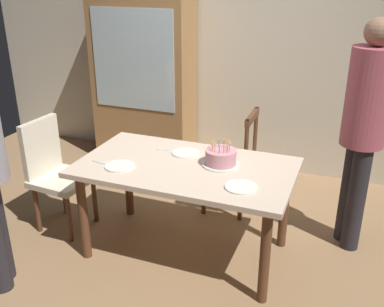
{
  "coord_description": "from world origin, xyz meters",
  "views": [
    {
      "loc": [
        1.11,
        -2.74,
        2.1
      ],
      "look_at": [
        0.05,
        0.0,
        0.85
      ],
      "focal_mm": 41.32,
      "sensor_mm": 36.0,
      "label": 1
    }
  ],
  "objects_px": {
    "chair_spindle_back": "(231,164)",
    "chair_upholstered": "(54,169)",
    "dining_table": "(186,176)",
    "person_guest": "(364,124)",
    "plate_near_celebrant": "(120,166)",
    "plate_far_side": "(186,153)",
    "birthday_cake": "(221,158)",
    "china_cabinet": "(143,79)",
    "plate_near_guest": "(241,187)"
  },
  "relations": [
    {
      "from": "chair_spindle_back",
      "to": "china_cabinet",
      "type": "bearing_deg",
      "value": 148.02
    },
    {
      "from": "plate_near_guest",
      "to": "chair_upholstered",
      "type": "bearing_deg",
      "value": 174.02
    },
    {
      "from": "plate_near_celebrant",
      "to": "chair_spindle_back",
      "type": "distance_m",
      "value": 1.17
    },
    {
      "from": "birthday_cake",
      "to": "chair_upholstered",
      "type": "relative_size",
      "value": 0.29
    },
    {
      "from": "birthday_cake",
      "to": "plate_far_side",
      "type": "xyz_separation_m",
      "value": [
        -0.32,
        0.11,
        -0.05
      ]
    },
    {
      "from": "birthday_cake",
      "to": "chair_spindle_back",
      "type": "relative_size",
      "value": 0.29
    },
    {
      "from": "plate_far_side",
      "to": "person_guest",
      "type": "height_order",
      "value": "person_guest"
    },
    {
      "from": "plate_near_celebrant",
      "to": "chair_spindle_back",
      "type": "height_order",
      "value": "chair_spindle_back"
    },
    {
      "from": "dining_table",
      "to": "person_guest",
      "type": "distance_m",
      "value": 1.37
    },
    {
      "from": "china_cabinet",
      "to": "plate_far_side",
      "type": "bearing_deg",
      "value": -52.21
    },
    {
      "from": "plate_near_guest",
      "to": "chair_upholstered",
      "type": "relative_size",
      "value": 0.23
    },
    {
      "from": "plate_near_celebrant",
      "to": "plate_far_side",
      "type": "relative_size",
      "value": 1.0
    },
    {
      "from": "chair_spindle_back",
      "to": "china_cabinet",
      "type": "relative_size",
      "value": 0.5
    },
    {
      "from": "chair_upholstered",
      "to": "china_cabinet",
      "type": "relative_size",
      "value": 0.5
    },
    {
      "from": "chair_upholstered",
      "to": "person_guest",
      "type": "distance_m",
      "value": 2.5
    },
    {
      "from": "dining_table",
      "to": "chair_upholstered",
      "type": "distance_m",
      "value": 1.19
    },
    {
      "from": "plate_near_celebrant",
      "to": "chair_spindle_back",
      "type": "relative_size",
      "value": 0.23
    },
    {
      "from": "dining_table",
      "to": "plate_near_guest",
      "type": "relative_size",
      "value": 7.23
    },
    {
      "from": "plate_far_side",
      "to": "plate_near_guest",
      "type": "distance_m",
      "value": 0.69
    },
    {
      "from": "chair_spindle_back",
      "to": "chair_upholstered",
      "type": "height_order",
      "value": "same"
    },
    {
      "from": "dining_table",
      "to": "china_cabinet",
      "type": "distance_m",
      "value": 1.95
    },
    {
      "from": "chair_spindle_back",
      "to": "china_cabinet",
      "type": "xyz_separation_m",
      "value": [
        -1.26,
        0.79,
        0.49
      ]
    },
    {
      "from": "birthday_cake",
      "to": "plate_far_side",
      "type": "height_order",
      "value": "birthday_cake"
    },
    {
      "from": "plate_far_side",
      "to": "chair_spindle_back",
      "type": "distance_m",
      "value": 0.67
    },
    {
      "from": "dining_table",
      "to": "chair_spindle_back",
      "type": "relative_size",
      "value": 1.67
    },
    {
      "from": "chair_upholstered",
      "to": "person_guest",
      "type": "xyz_separation_m",
      "value": [
        2.37,
        0.61,
        0.49
      ]
    },
    {
      "from": "plate_far_side",
      "to": "china_cabinet",
      "type": "distance_m",
      "value": 1.73
    },
    {
      "from": "birthday_cake",
      "to": "chair_upholstered",
      "type": "height_order",
      "value": "chair_upholstered"
    },
    {
      "from": "dining_table",
      "to": "china_cabinet",
      "type": "xyz_separation_m",
      "value": [
        -1.13,
        1.56,
        0.3
      ]
    },
    {
      "from": "plate_near_guest",
      "to": "china_cabinet",
      "type": "bearing_deg",
      "value": 132.4
    },
    {
      "from": "dining_table",
      "to": "chair_spindle_back",
      "type": "distance_m",
      "value": 0.81
    },
    {
      "from": "china_cabinet",
      "to": "chair_upholstered",
      "type": "bearing_deg",
      "value": -91.94
    },
    {
      "from": "birthday_cake",
      "to": "plate_near_celebrant",
      "type": "xyz_separation_m",
      "value": [
        -0.68,
        -0.3,
        -0.05
      ]
    },
    {
      "from": "plate_near_celebrant",
      "to": "person_guest",
      "type": "distance_m",
      "value": 1.82
    },
    {
      "from": "plate_near_celebrant",
      "to": "china_cabinet",
      "type": "height_order",
      "value": "china_cabinet"
    },
    {
      "from": "china_cabinet",
      "to": "plate_near_celebrant",
      "type": "bearing_deg",
      "value": -68.51
    },
    {
      "from": "chair_upholstered",
      "to": "china_cabinet",
      "type": "xyz_separation_m",
      "value": [
        0.05,
        1.59,
        0.42
      ]
    },
    {
      "from": "plate_far_side",
      "to": "china_cabinet",
      "type": "xyz_separation_m",
      "value": [
        -1.05,
        1.36,
        0.2
      ]
    },
    {
      "from": "chair_upholstered",
      "to": "person_guest",
      "type": "height_order",
      "value": "person_guest"
    },
    {
      "from": "plate_near_guest",
      "to": "chair_spindle_back",
      "type": "xyz_separation_m",
      "value": [
        -0.35,
        0.97,
        -0.3
      ]
    },
    {
      "from": "chair_upholstered",
      "to": "china_cabinet",
      "type": "distance_m",
      "value": 1.64
    },
    {
      "from": "plate_near_guest",
      "to": "chair_spindle_back",
      "type": "bearing_deg",
      "value": 109.6
    },
    {
      "from": "plate_far_side",
      "to": "china_cabinet",
      "type": "bearing_deg",
      "value": 127.79
    },
    {
      "from": "chair_upholstered",
      "to": "person_guest",
      "type": "relative_size",
      "value": 0.53
    },
    {
      "from": "plate_near_celebrant",
      "to": "china_cabinet",
      "type": "relative_size",
      "value": 0.12
    },
    {
      "from": "birthday_cake",
      "to": "chair_spindle_back",
      "type": "bearing_deg",
      "value": 99.2
    },
    {
      "from": "dining_table",
      "to": "birthday_cake",
      "type": "xyz_separation_m",
      "value": [
        0.24,
        0.1,
        0.15
      ]
    },
    {
      "from": "plate_far_side",
      "to": "chair_upholstered",
      "type": "bearing_deg",
      "value": -168.18
    },
    {
      "from": "dining_table",
      "to": "plate_near_guest",
      "type": "height_order",
      "value": "plate_near_guest"
    },
    {
      "from": "plate_far_side",
      "to": "person_guest",
      "type": "xyz_separation_m",
      "value": [
        1.26,
        0.38,
        0.27
      ]
    }
  ]
}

